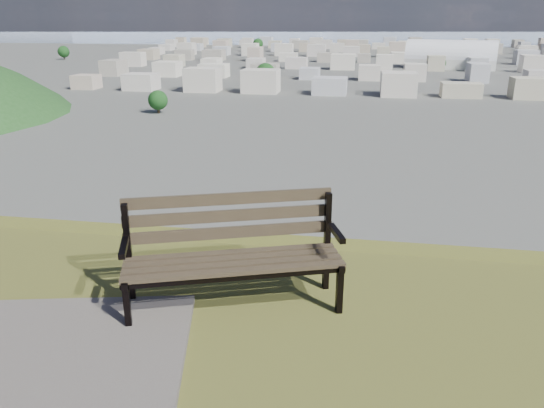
# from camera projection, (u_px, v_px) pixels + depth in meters

# --- Properties ---
(park_bench) EXTENTS (1.98, 1.19, 0.99)m
(park_bench) POSITION_uv_depth(u_px,v_px,m) (232.00, 247.00, 4.67)
(park_bench) COLOR #403425
(park_bench) RESTS_ON hilltop_mesa
(arena) EXTENTS (51.07, 29.76, 20.23)m
(arena) POSITION_uv_depth(u_px,v_px,m) (450.00, 60.00, 295.64)
(arena) COLOR silver
(arena) RESTS_ON ground
(city_blocks) EXTENTS (395.00, 361.00, 7.00)m
(city_blocks) POSITION_uv_depth(u_px,v_px,m) (365.00, 52.00, 375.96)
(city_blocks) COLOR silver
(city_blocks) RESTS_ON ground
(city_trees) EXTENTS (406.52, 387.20, 9.98)m
(city_trees) POSITION_uv_depth(u_px,v_px,m) (319.00, 58.00, 309.56)
(city_trees) COLOR #302618
(city_trees) RESTS_ON ground
(bay_water) EXTENTS (2400.00, 700.00, 0.12)m
(bay_water) POSITION_uv_depth(u_px,v_px,m) (366.00, 35.00, 846.92)
(bay_water) COLOR #8EA3B5
(bay_water) RESTS_ON ground
(far_hills) EXTENTS (2050.00, 340.00, 60.00)m
(far_hills) POSITION_uv_depth(u_px,v_px,m) (342.00, 17.00, 1315.35)
(far_hills) COLOR #9EA8C5
(far_hills) RESTS_ON ground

